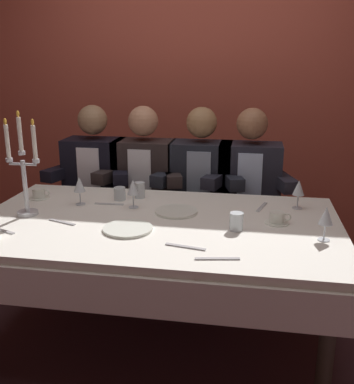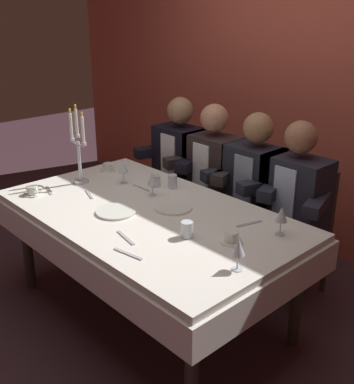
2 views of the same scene
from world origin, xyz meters
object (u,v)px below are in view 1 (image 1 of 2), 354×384
Objects in this scene: coffee_cup_1 at (39,194)px; wine_glass_1 at (326,217)px; wine_glass_3 at (79,185)px; water_tumbler_1 at (140,190)px; wine_glass_0 at (133,188)px; seated_diner_3 at (249,181)px; candelabra at (24,174)px; wine_glass_2 at (299,189)px; water_tumbler_2 at (236,221)px; seated_diner_1 at (145,177)px; dinner_plate_1 at (176,211)px; water_tumbler_0 at (120,194)px; dining_table at (156,241)px; seated_diner_0 at (96,175)px; coffee_cup_2 at (277,218)px; seated_diner_2 at (201,179)px; dinner_plate_0 at (128,229)px.

wine_glass_1 is at bearing -13.60° from coffee_cup_1.
water_tumbler_1 is (0.31, 0.19, -0.07)m from wine_glass_3.
wine_glass_1 is 1.70× the size of water_tumbler_1.
wine_glass_0 is 0.96m from seated_diner_3.
wine_glass_2 is at bearing 13.91° from candelabra.
water_tumbler_2 is 1.18m from seated_diner_1.
wine_glass_1 is 1.65m from coffee_cup_1.
dinner_plate_1 is at bearing -64.18° from seated_diner_1.
wine_glass_2 is 1.03m from water_tumbler_0.
seated_diner_3 reaches higher than dining_table.
coffee_cup_1 is 1.40m from seated_diner_3.
coffee_cup_1 is (-1.52, -0.07, -0.09)m from wine_glass_2.
seated_diner_3 is (0.47, 0.89, 0.11)m from dining_table.
seated_diner_0 is at bearing 126.12° from dining_table.
coffee_cup_2 is 0.96m from seated_diner_2.
water_tumbler_1 is 0.08× the size of seated_diner_2.
coffee_cup_2 is at bearing -8.63° from wine_glass_0.
wine_glass_0 is at bearing -7.00° from coffee_cup_1.
wine_glass_2 is 0.13× the size of seated_diner_2.
wine_glass_3 is 0.73m from seated_diner_0.
water_tumbler_1 is 0.08× the size of seated_diner_0.
dining_table is at bearing -18.37° from coffee_cup_1.
seated_diner_3 is (0.96, 0.70, -0.12)m from wine_glass_3.
dinner_plate_1 is (0.79, 0.17, -0.22)m from candelabra.
seated_diner_2 is (0.05, 0.75, -0.01)m from dinner_plate_1.
dinner_plate_1 is (0.08, 0.14, 0.13)m from dining_table.
wine_glass_0 is at bearing -171.13° from wine_glass_2.
seated_diner_2 is at bearing 106.80° from water_tumbler_2.
candelabra is 2.39× the size of dinner_plate_1.
coffee_cup_2 is at bearing 33.18° from water_tumbler_2.
seated_diner_3 is at bearing 62.81° from dinner_plate_1.
dinner_plate_1 is 0.41m from water_tumbler_0.
water_tumbler_1 is (0.52, 0.40, -0.18)m from candelabra.
wine_glass_2 is 1.24× the size of coffee_cup_1.
water_tumbler_1 reaches higher than dining_table.
dining_table is 0.87m from wine_glass_1.
dinner_plate_0 is 1.50× the size of wine_glass_0.
coffee_cup_1 is 0.64m from seated_diner_0.
seated_diner_0 and seated_diner_2 have the same top height.
water_tumbler_0 is at bearing 39.60° from candelabra.
wine_glass_2 reaches higher than water_tumbler_2.
dinner_plate_1 is 0.19× the size of seated_diner_1.
wine_glass_2 is 1.24× the size of coffee_cup_2.
dinner_plate_0 is 0.50m from water_tumbler_0.
water_tumbler_0 is at bearing -58.11° from seated_diner_0.
seated_diner_3 reaches higher than water_tumbler_1.
wine_glass_2 is 0.13× the size of seated_diner_0.
wine_glass_2 is at bearing 65.20° from coffee_cup_2.
seated_diner_1 reaches higher than dining_table.
candelabra is 3.40× the size of wine_glass_1.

